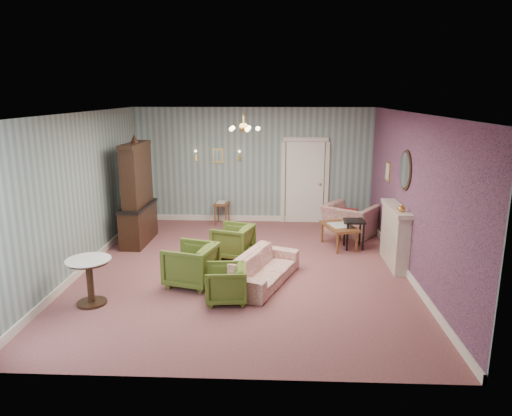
{
  "coord_description": "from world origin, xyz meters",
  "views": [
    {
      "loc": [
        0.59,
        -8.34,
        3.24
      ],
      "look_at": [
        0.2,
        0.4,
        1.1
      ],
      "focal_mm": 33.11,
      "sensor_mm": 36.0,
      "label": 1
    }
  ],
  "objects_px": {
    "olive_chair_a": "(226,282)",
    "pedestal_table": "(90,282)",
    "coffee_table": "(339,236)",
    "dresser": "(137,191)",
    "wingback_chair": "(350,215)",
    "olive_chair_c": "(233,240)",
    "fireplace": "(395,236)",
    "side_table_black": "(354,234)",
    "olive_chair_b": "(191,263)",
    "sofa_chintz": "(264,263)"
  },
  "relations": [
    {
      "from": "coffee_table",
      "to": "side_table_black",
      "type": "bearing_deg",
      "value": -13.74
    },
    {
      "from": "dresser",
      "to": "fireplace",
      "type": "distance_m",
      "value": 5.47
    },
    {
      "from": "fireplace",
      "to": "olive_chair_a",
      "type": "bearing_deg",
      "value": -149.69
    },
    {
      "from": "coffee_table",
      "to": "olive_chair_a",
      "type": "bearing_deg",
      "value": -127.17
    },
    {
      "from": "olive_chair_a",
      "to": "sofa_chintz",
      "type": "bearing_deg",
      "value": 138.17
    },
    {
      "from": "olive_chair_b",
      "to": "fireplace",
      "type": "relative_size",
      "value": 0.57
    },
    {
      "from": "fireplace",
      "to": "pedestal_table",
      "type": "xyz_separation_m",
      "value": [
        -5.17,
        -1.99,
        -0.2
      ]
    },
    {
      "from": "olive_chair_b",
      "to": "sofa_chintz",
      "type": "relative_size",
      "value": 0.43
    },
    {
      "from": "olive_chair_a",
      "to": "pedestal_table",
      "type": "height_order",
      "value": "pedestal_table"
    },
    {
      "from": "olive_chair_a",
      "to": "fireplace",
      "type": "relative_size",
      "value": 0.46
    },
    {
      "from": "olive_chair_b",
      "to": "pedestal_table",
      "type": "relative_size",
      "value": 1.06
    },
    {
      "from": "pedestal_table",
      "to": "olive_chair_a",
      "type": "bearing_deg",
      "value": 5.47
    },
    {
      "from": "olive_chair_a",
      "to": "olive_chair_b",
      "type": "xyz_separation_m",
      "value": [
        -0.67,
        0.65,
        0.07
      ]
    },
    {
      "from": "olive_chair_c",
      "to": "fireplace",
      "type": "xyz_separation_m",
      "value": [
        3.14,
        -0.29,
        0.21
      ]
    },
    {
      "from": "olive_chair_c",
      "to": "wingback_chair",
      "type": "distance_m",
      "value": 3.09
    },
    {
      "from": "olive_chair_c",
      "to": "sofa_chintz",
      "type": "distance_m",
      "value": 1.45
    },
    {
      "from": "olive_chair_a",
      "to": "side_table_black",
      "type": "relative_size",
      "value": 1.04
    },
    {
      "from": "fireplace",
      "to": "side_table_black",
      "type": "height_order",
      "value": "fireplace"
    },
    {
      "from": "sofa_chintz",
      "to": "dresser",
      "type": "distance_m",
      "value": 3.67
    },
    {
      "from": "olive_chair_c",
      "to": "dresser",
      "type": "xyz_separation_m",
      "value": [
        -2.17,
        0.89,
        0.8
      ]
    },
    {
      "from": "olive_chair_c",
      "to": "side_table_black",
      "type": "height_order",
      "value": "olive_chair_c"
    },
    {
      "from": "side_table_black",
      "to": "sofa_chintz",
      "type": "bearing_deg",
      "value": -133.55
    },
    {
      "from": "coffee_table",
      "to": "olive_chair_b",
      "type": "bearing_deg",
      "value": -142.24
    },
    {
      "from": "fireplace",
      "to": "sofa_chintz",
      "type": "bearing_deg",
      "value": -157.95
    },
    {
      "from": "fireplace",
      "to": "side_table_black",
      "type": "distance_m",
      "value": 1.17
    },
    {
      "from": "olive_chair_b",
      "to": "wingback_chair",
      "type": "relative_size",
      "value": 0.72
    },
    {
      "from": "olive_chair_c",
      "to": "coffee_table",
      "type": "relative_size",
      "value": 0.77
    },
    {
      "from": "sofa_chintz",
      "to": "coffee_table",
      "type": "bearing_deg",
      "value": -16.77
    },
    {
      "from": "olive_chair_a",
      "to": "coffee_table",
      "type": "bearing_deg",
      "value": 137.39
    },
    {
      "from": "olive_chair_b",
      "to": "olive_chair_c",
      "type": "bearing_deg",
      "value": 173.96
    },
    {
      "from": "dresser",
      "to": "pedestal_table",
      "type": "bearing_deg",
      "value": -85.52
    },
    {
      "from": "sofa_chintz",
      "to": "wingback_chair",
      "type": "bearing_deg",
      "value": -12.4
    },
    {
      "from": "olive_chair_b",
      "to": "side_table_black",
      "type": "bearing_deg",
      "value": 140.43
    },
    {
      "from": "dresser",
      "to": "fireplace",
      "type": "height_order",
      "value": "dresser"
    },
    {
      "from": "dresser",
      "to": "side_table_black",
      "type": "height_order",
      "value": "dresser"
    },
    {
      "from": "fireplace",
      "to": "olive_chair_c",
      "type": "bearing_deg",
      "value": 174.72
    },
    {
      "from": "olive_chair_b",
      "to": "coffee_table",
      "type": "distance_m",
      "value": 3.56
    },
    {
      "from": "olive_chair_c",
      "to": "wingback_chair",
      "type": "bearing_deg",
      "value": 140.35
    },
    {
      "from": "olive_chair_b",
      "to": "sofa_chintz",
      "type": "bearing_deg",
      "value": 112.71
    },
    {
      "from": "dresser",
      "to": "pedestal_table",
      "type": "xyz_separation_m",
      "value": [
        0.15,
        -3.17,
        -0.8
      ]
    },
    {
      "from": "dresser",
      "to": "olive_chair_a",
      "type": "bearing_deg",
      "value": -51.04
    },
    {
      "from": "olive_chair_a",
      "to": "pedestal_table",
      "type": "bearing_deg",
      "value": -89.97
    },
    {
      "from": "olive_chair_b",
      "to": "sofa_chintz",
      "type": "distance_m",
      "value": 1.25
    },
    {
      "from": "olive_chair_a",
      "to": "coffee_table",
      "type": "relative_size",
      "value": 0.68
    },
    {
      "from": "wingback_chair",
      "to": "dresser",
      "type": "relative_size",
      "value": 0.47
    },
    {
      "from": "dresser",
      "to": "side_table_black",
      "type": "relative_size",
      "value": 3.75
    },
    {
      "from": "wingback_chair",
      "to": "olive_chair_c",
      "type": "bearing_deg",
      "value": 68.38
    },
    {
      "from": "wingback_chair",
      "to": "side_table_black",
      "type": "relative_size",
      "value": 1.76
    },
    {
      "from": "olive_chair_c",
      "to": "sofa_chintz",
      "type": "relative_size",
      "value": 0.4
    },
    {
      "from": "coffee_table",
      "to": "pedestal_table",
      "type": "bearing_deg",
      "value": -144.52
    }
  ]
}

